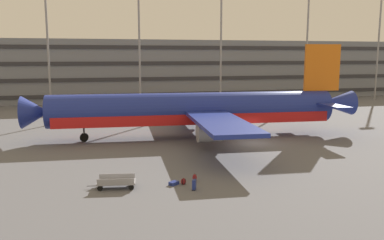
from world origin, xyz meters
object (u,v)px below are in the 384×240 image
(airliner, at_px, (198,110))
(suitcase_scuffed, at_px, (174,183))
(suitcase_small, at_px, (194,185))
(backpack_orange, at_px, (183,182))
(backpack_navy, at_px, (195,178))
(baggage_cart, at_px, (116,182))

(airliner, height_order, suitcase_scuffed, airliner)
(suitcase_small, relative_size, backpack_orange, 1.67)
(airliner, height_order, backpack_orange, airliner)
(suitcase_scuffed, distance_m, backpack_navy, 1.73)
(backpack_navy, bearing_deg, suitcase_scuffed, -162.36)
(baggage_cart, bearing_deg, suitcase_small, -19.01)
(airliner, xyz_separation_m, suitcase_scuffed, (-5.91, -15.67, -2.96))
(suitcase_scuffed, height_order, baggage_cart, baggage_cart)
(suitcase_small, height_order, baggage_cart, suitcase_small)
(suitcase_small, relative_size, baggage_cart, 0.26)
(suitcase_scuffed, relative_size, backpack_navy, 1.46)
(suitcase_scuffed, xyz_separation_m, backpack_navy, (1.64, 0.52, 0.12))
(suitcase_small, distance_m, backpack_navy, 2.03)
(airliner, xyz_separation_m, backpack_navy, (-4.26, -15.15, -2.84))
(airliner, height_order, suitcase_small, airliner)
(backpack_orange, distance_m, backpack_navy, 1.18)
(suitcase_scuffed, bearing_deg, backpack_orange, -11.38)
(airliner, relative_size, backpack_navy, 67.83)
(baggage_cart, bearing_deg, suitcase_scuffed, -4.54)
(suitcase_scuffed, bearing_deg, backpack_navy, 17.64)
(airliner, bearing_deg, suitcase_small, -105.66)
(airliner, distance_m, baggage_cart, 18.44)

